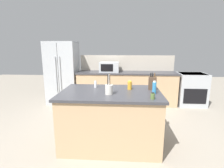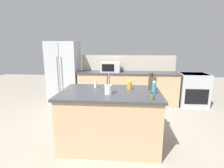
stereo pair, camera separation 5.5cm
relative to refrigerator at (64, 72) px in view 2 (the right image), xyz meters
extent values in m
plane|color=gray|center=(1.60, -2.25, -0.90)|extent=(14.00, 14.00, 0.00)
cube|color=tan|center=(1.90, -0.05, -0.45)|extent=(2.81, 0.62, 0.90)
cube|color=#38383D|center=(1.90, -0.05, 0.02)|extent=(2.85, 0.66, 0.04)
cube|color=#B2A899|center=(1.90, 0.27, 0.27)|extent=(2.81, 0.03, 0.46)
cube|color=tan|center=(1.60, -2.25, -0.45)|extent=(1.59, 0.99, 0.90)
cube|color=#38383D|center=(1.60, -2.25, 0.02)|extent=(1.65, 1.05, 0.04)
cube|color=#ADB2B7|center=(0.00, 0.00, 0.00)|extent=(0.87, 0.72, 1.80)
cube|color=#2D2D2D|center=(0.00, -0.36, 0.00)|extent=(0.01, 0.00, 1.71)
cylinder|color=#ADB2B7|center=(-0.06, -0.38, 0.00)|extent=(0.02, 0.02, 0.99)
cylinder|color=#ADB2B7|center=(0.06, -0.38, 0.00)|extent=(0.02, 0.02, 0.99)
cube|color=#ADB2B7|center=(3.74, -0.05, -0.44)|extent=(0.76, 0.64, 0.92)
cube|color=black|center=(3.74, -0.37, -0.56)|extent=(0.61, 0.01, 0.41)
cube|color=black|center=(3.74, -0.05, 0.01)|extent=(0.68, 0.58, 0.02)
cube|color=#ADB2B7|center=(1.39, -0.05, 0.18)|extent=(0.55, 0.38, 0.29)
cube|color=black|center=(1.34, -0.24, 0.18)|extent=(0.34, 0.01, 0.20)
cube|color=#4C3828|center=(2.30, -2.07, 0.15)|extent=(0.14, 0.11, 0.22)
cylinder|color=black|center=(2.27, -2.06, 0.29)|extent=(0.02, 0.02, 0.07)
cylinder|color=black|center=(2.30, -2.07, 0.29)|extent=(0.02, 0.02, 0.07)
cylinder|color=brown|center=(2.34, -2.07, 0.29)|extent=(0.02, 0.02, 0.07)
cylinder|color=beige|center=(1.59, -2.42, 0.11)|extent=(0.12, 0.12, 0.15)
cylinder|color=olive|center=(1.60, -2.41, 0.27)|extent=(0.01, 0.05, 0.18)
cylinder|color=black|center=(1.57, -2.41, 0.27)|extent=(0.01, 0.05, 0.18)
cylinder|color=#B2B2B7|center=(1.59, -2.43, 0.27)|extent=(0.01, 0.03, 0.18)
cylinder|color=#3384BC|center=(2.29, -2.34, 0.13)|extent=(0.06, 0.06, 0.18)
cylinder|color=white|center=(2.29, -2.34, 0.23)|extent=(0.04, 0.04, 0.02)
cylinder|color=gold|center=(1.92, -2.09, 0.11)|extent=(0.07, 0.07, 0.14)
cylinder|color=gold|center=(1.92, -2.09, 0.18)|extent=(0.05, 0.05, 0.02)
cylinder|color=silver|center=(1.30, -2.00, 0.10)|extent=(0.05, 0.05, 0.12)
cylinder|color=#B2B2B7|center=(1.30, -2.00, 0.16)|extent=(0.03, 0.03, 0.02)
cylinder|color=#567038|center=(2.22, -2.63, 0.08)|extent=(0.06, 0.06, 0.08)
cylinder|color=black|center=(2.22, -2.63, 0.13)|extent=(0.04, 0.04, 0.02)
camera|label=1|loc=(1.81, -5.04, 0.78)|focal=28.00mm
camera|label=2|loc=(1.86, -5.03, 0.78)|focal=28.00mm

